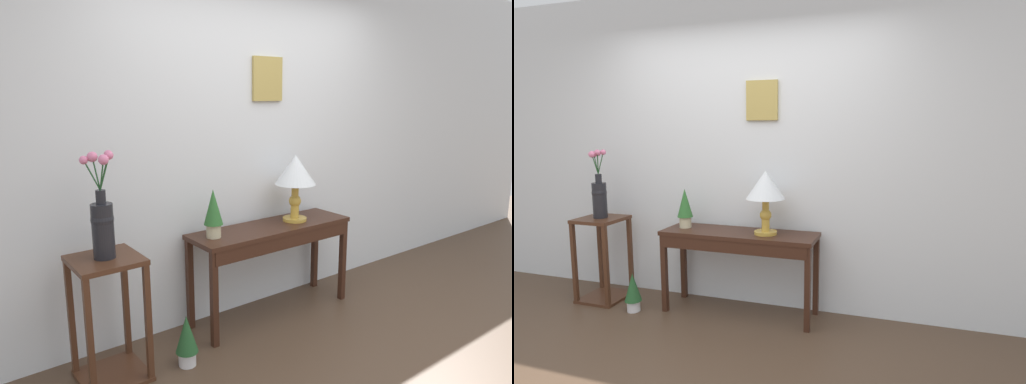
% 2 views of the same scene
% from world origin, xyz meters
% --- Properties ---
extents(back_wall_with_art, '(9.00, 0.13, 2.80)m').
position_xyz_m(back_wall_with_art, '(0.00, 1.54, 1.40)').
color(back_wall_with_art, silver).
rests_on(back_wall_with_art, ground).
extents(console_table, '(1.33, 0.40, 0.72)m').
position_xyz_m(console_table, '(0.02, 1.23, 0.62)').
color(console_table, '#381E14').
rests_on(console_table, ground).
extents(table_lamp, '(0.32, 0.32, 0.53)m').
position_xyz_m(table_lamp, '(0.26, 1.25, 1.10)').
color(table_lamp, gold).
rests_on(table_lamp, console_table).
extents(potted_plant_on_console, '(0.14, 0.14, 0.35)m').
position_xyz_m(potted_plant_on_console, '(-0.49, 1.26, 0.91)').
color(potted_plant_on_console, beige).
rests_on(potted_plant_on_console, console_table).
extents(pedestal_stand_left, '(0.39, 0.39, 0.78)m').
position_xyz_m(pedestal_stand_left, '(-1.31, 1.16, 0.39)').
color(pedestal_stand_left, '#472819').
rests_on(pedestal_stand_left, ground).
extents(flower_vase_tall, '(0.18, 0.17, 0.63)m').
position_xyz_m(flower_vase_tall, '(-1.31, 1.16, 1.01)').
color(flower_vase_tall, black).
rests_on(flower_vase_tall, pedestal_stand_left).
extents(potted_plant_floor, '(0.15, 0.15, 0.35)m').
position_xyz_m(potted_plant_floor, '(-0.88, 1.00, 0.19)').
color(potted_plant_floor, silver).
rests_on(potted_plant_floor, ground).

